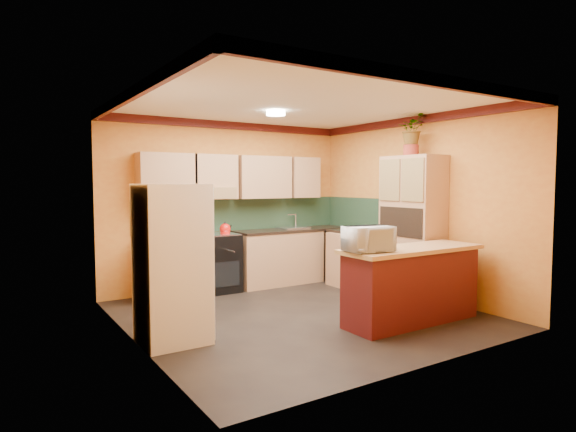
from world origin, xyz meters
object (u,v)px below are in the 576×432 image
object	(u,v)px
base_cabinets_back	(253,260)
pantry	(412,228)
fridge	(172,264)
breakfast_bar	(412,287)
stove	(218,263)
microwave	(368,239)

from	to	relation	value
base_cabinets_back	pantry	distance (m)	2.60
base_cabinets_back	fridge	size ratio (longest dim) A/B	2.15
base_cabinets_back	breakfast_bar	world-z (taller)	same
breakfast_bar	base_cabinets_back	bearing A→B (deg)	103.34
base_cabinets_back	breakfast_bar	distance (m)	2.90
pantry	fridge	bearing A→B (deg)	179.26
stove	fridge	bearing A→B (deg)	-126.11
fridge	breakfast_bar	size ratio (longest dim) A/B	0.94
stove	fridge	distance (m)	2.44
breakfast_bar	stove	bearing A→B (deg)	114.66
base_cabinets_back	pantry	bearing A→B (deg)	-51.89
pantry	microwave	size ratio (longest dim) A/B	4.01
stove	microwave	distance (m)	2.94
pantry	base_cabinets_back	bearing A→B (deg)	128.11
stove	microwave	xyz separation A→B (m)	(0.58, -2.82, 0.62)
breakfast_bar	microwave	world-z (taller)	microwave
microwave	base_cabinets_back	bearing A→B (deg)	95.88
stove	fridge	world-z (taller)	fridge
fridge	pantry	distance (m)	3.61
stove	microwave	world-z (taller)	microwave
pantry	breakfast_bar	distance (m)	1.36
fridge	stove	bearing A→B (deg)	53.89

